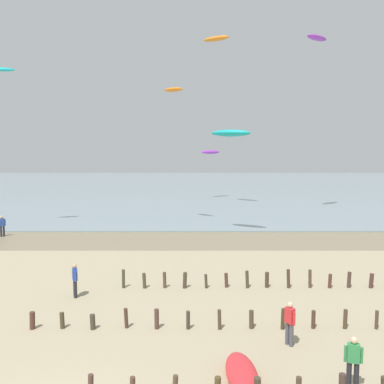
{
  "coord_description": "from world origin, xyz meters",
  "views": [
    {
      "loc": [
        3.79,
        -11.07,
        7.74
      ],
      "look_at": [
        3.74,
        11.86,
        5.11
      ],
      "focal_mm": 41.78,
      "sensor_mm": 36.0,
      "label": 1
    }
  ],
  "objects_px": {
    "kite_aloft_7": "(211,152)",
    "kite_aloft_1": "(318,38)",
    "person_mid_beach": "(76,279)",
    "person_left_flank": "(291,322)",
    "grounded_kite": "(243,374)",
    "kite_aloft_2": "(174,90)",
    "kite_aloft_6": "(232,133)",
    "person_nearest_camera": "(3,225)",
    "kite_aloft_4": "(3,69)",
    "kite_aloft_0": "(217,39)",
    "person_by_waterline": "(354,361)"
  },
  "relations": [
    {
      "from": "kite_aloft_7",
      "to": "kite_aloft_1",
      "type": "bearing_deg",
      "value": -85.76
    },
    {
      "from": "person_mid_beach",
      "to": "person_left_flank",
      "type": "xyz_separation_m",
      "value": [
        9.52,
        -5.26,
        0.0
      ]
    },
    {
      "from": "grounded_kite",
      "to": "kite_aloft_2",
      "type": "height_order",
      "value": "kite_aloft_2"
    },
    {
      "from": "person_left_flank",
      "to": "kite_aloft_1",
      "type": "bearing_deg",
      "value": 73.57
    },
    {
      "from": "kite_aloft_6",
      "to": "person_nearest_camera",
      "type": "bearing_deg",
      "value": 28.51
    },
    {
      "from": "person_mid_beach",
      "to": "person_nearest_camera",
      "type": "bearing_deg",
      "value": 124.12
    },
    {
      "from": "person_left_flank",
      "to": "kite_aloft_4",
      "type": "xyz_separation_m",
      "value": [
        -19.61,
        22.01,
        12.78
      ]
    },
    {
      "from": "person_nearest_camera",
      "to": "grounded_kite",
      "type": "distance_m",
      "value": 27.91
    },
    {
      "from": "kite_aloft_6",
      "to": "kite_aloft_7",
      "type": "relative_size",
      "value": 1.17
    },
    {
      "from": "person_left_flank",
      "to": "grounded_kite",
      "type": "relative_size",
      "value": 0.61
    },
    {
      "from": "kite_aloft_7",
      "to": "person_nearest_camera",
      "type": "bearing_deg",
      "value": -162.49
    },
    {
      "from": "grounded_kite",
      "to": "kite_aloft_1",
      "type": "bearing_deg",
      "value": -21.09
    },
    {
      "from": "kite_aloft_4",
      "to": "kite_aloft_7",
      "type": "bearing_deg",
      "value": -147.68
    },
    {
      "from": "kite_aloft_0",
      "to": "kite_aloft_6",
      "type": "relative_size",
      "value": 0.95
    },
    {
      "from": "grounded_kite",
      "to": "kite_aloft_4",
      "type": "distance_m",
      "value": 33.07
    },
    {
      "from": "kite_aloft_2",
      "to": "kite_aloft_6",
      "type": "height_order",
      "value": "kite_aloft_2"
    },
    {
      "from": "person_nearest_camera",
      "to": "kite_aloft_4",
      "type": "distance_m",
      "value": 13.04
    },
    {
      "from": "person_mid_beach",
      "to": "kite_aloft_4",
      "type": "bearing_deg",
      "value": 121.08
    },
    {
      "from": "kite_aloft_0",
      "to": "kite_aloft_1",
      "type": "relative_size",
      "value": 1.02
    },
    {
      "from": "person_mid_beach",
      "to": "kite_aloft_0",
      "type": "xyz_separation_m",
      "value": [
        8.38,
        27.47,
        17.63
      ]
    },
    {
      "from": "kite_aloft_0",
      "to": "person_by_waterline",
      "type": "bearing_deg",
      "value": -49.2
    },
    {
      "from": "kite_aloft_2",
      "to": "kite_aloft_6",
      "type": "bearing_deg",
      "value": 178.46
    },
    {
      "from": "person_left_flank",
      "to": "kite_aloft_6",
      "type": "distance_m",
      "value": 21.0
    },
    {
      "from": "kite_aloft_1",
      "to": "kite_aloft_7",
      "type": "xyz_separation_m",
      "value": [
        -10.12,
        12.53,
        -11.73
      ]
    },
    {
      "from": "person_nearest_camera",
      "to": "person_left_flank",
      "type": "xyz_separation_m",
      "value": [
        19.14,
        -19.47,
        0.0
      ]
    },
    {
      "from": "person_by_waterline",
      "to": "kite_aloft_6",
      "type": "distance_m",
      "value": 23.91
    },
    {
      "from": "person_mid_beach",
      "to": "kite_aloft_6",
      "type": "relative_size",
      "value": 0.51
    },
    {
      "from": "person_left_flank",
      "to": "person_by_waterline",
      "type": "bearing_deg",
      "value": -66.18
    },
    {
      "from": "kite_aloft_7",
      "to": "kite_aloft_6",
      "type": "bearing_deg",
      "value": -122.99
    },
    {
      "from": "kite_aloft_0",
      "to": "person_mid_beach",
      "type": "bearing_deg",
      "value": -70.12
    },
    {
      "from": "kite_aloft_0",
      "to": "person_nearest_camera",
      "type": "bearing_deg",
      "value": -106.77
    },
    {
      "from": "person_by_waterline",
      "to": "grounded_kite",
      "type": "height_order",
      "value": "person_by_waterline"
    },
    {
      "from": "person_left_flank",
      "to": "kite_aloft_7",
      "type": "bearing_deg",
      "value": 91.74
    },
    {
      "from": "person_nearest_camera",
      "to": "kite_aloft_2",
      "type": "relative_size",
      "value": 0.81
    },
    {
      "from": "kite_aloft_4",
      "to": "grounded_kite",
      "type": "bearing_deg",
      "value": 109.55
    },
    {
      "from": "person_left_flank",
      "to": "kite_aloft_2",
      "type": "height_order",
      "value": "kite_aloft_2"
    },
    {
      "from": "kite_aloft_0",
      "to": "kite_aloft_2",
      "type": "xyz_separation_m",
      "value": [
        -4.21,
        -8.93,
        -6.32
      ]
    },
    {
      "from": "kite_aloft_0",
      "to": "kite_aloft_2",
      "type": "distance_m",
      "value": 11.72
    },
    {
      "from": "kite_aloft_4",
      "to": "kite_aloft_6",
      "type": "relative_size",
      "value": 0.61
    },
    {
      "from": "kite_aloft_4",
      "to": "kite_aloft_6",
      "type": "distance_m",
      "value": 19.88
    },
    {
      "from": "kite_aloft_4",
      "to": "kite_aloft_7",
      "type": "xyz_separation_m",
      "value": [
        18.32,
        20.47,
        -7.4
      ]
    },
    {
      "from": "person_nearest_camera",
      "to": "kite_aloft_7",
      "type": "relative_size",
      "value": 0.6
    },
    {
      "from": "kite_aloft_1",
      "to": "grounded_kite",
      "type": "bearing_deg",
      "value": -151.15
    },
    {
      "from": "person_nearest_camera",
      "to": "kite_aloft_4",
      "type": "relative_size",
      "value": 0.84
    },
    {
      "from": "kite_aloft_1",
      "to": "kite_aloft_4",
      "type": "xyz_separation_m",
      "value": [
        -28.44,
        -7.94,
        -4.33
      ]
    },
    {
      "from": "person_by_waterline",
      "to": "person_left_flank",
      "type": "bearing_deg",
      "value": 113.82
    },
    {
      "from": "person_left_flank",
      "to": "kite_aloft_6",
      "type": "xyz_separation_m",
      "value": [
        -0.61,
        19.63,
        7.44
      ]
    },
    {
      "from": "person_mid_beach",
      "to": "person_left_flank",
      "type": "distance_m",
      "value": 10.88
    },
    {
      "from": "person_nearest_camera",
      "to": "kite_aloft_4",
      "type": "bearing_deg",
      "value": 100.46
    },
    {
      "from": "person_nearest_camera",
      "to": "person_left_flank",
      "type": "relative_size",
      "value": 1.0
    }
  ]
}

